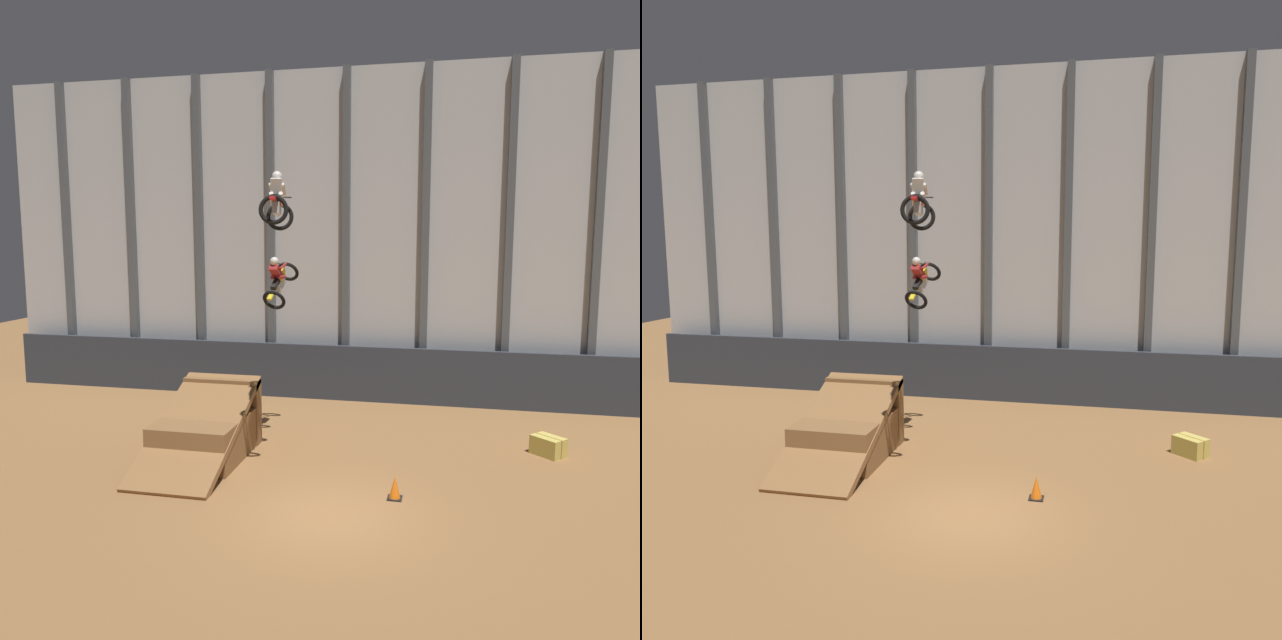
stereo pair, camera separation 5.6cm
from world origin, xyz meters
The scene contains 8 objects.
ground_plane centered at (0.00, 0.00, 0.00)m, with size 60.00×60.00×0.00m, color olive.
arena_back_wall centered at (0.00, 10.83, 6.37)m, with size 32.00×0.40×12.75m.
lower_barrier centered at (0.00, 10.13, 1.08)m, with size 31.36×0.20×2.17m.
dirt_ramp centered at (-4.33, 3.26, 0.75)m, with size 2.40×4.60×2.21m.
rider_bike_left_air centered at (-2.69, 5.31, 5.05)m, with size 0.92×1.84×1.69m.
rider_bike_right_air centered at (-1.81, 2.08, 7.23)m, with size 0.98×1.79×1.51m.
traffic_cone_near_ramp centered at (1.37, 1.31, 0.28)m, with size 0.36×0.36×0.58m.
hay_bale_trackside centered at (5.50, 5.34, 0.28)m, with size 1.06×1.06×0.57m.
Camera 1 is at (2.70, -13.38, 6.47)m, focal length 35.00 mm.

